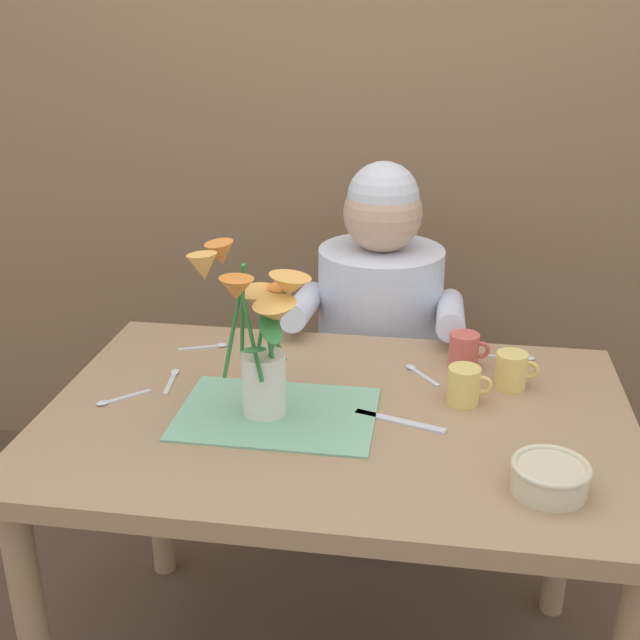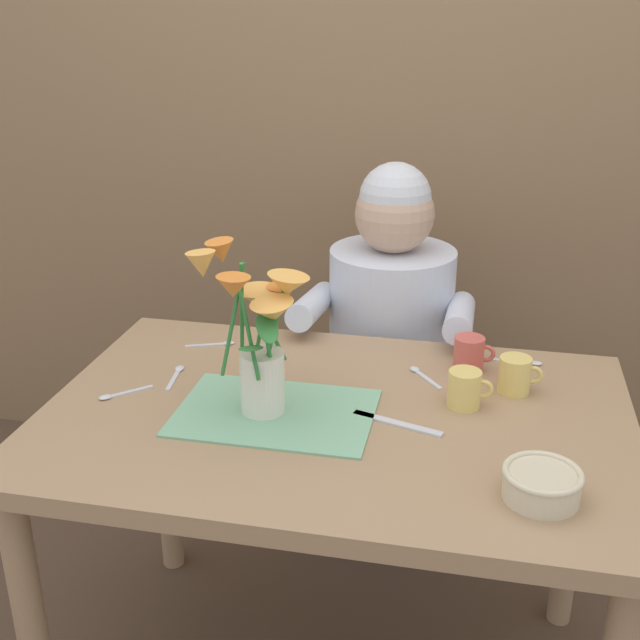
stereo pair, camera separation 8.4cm
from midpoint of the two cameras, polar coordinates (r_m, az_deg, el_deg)
wood_panel_backdrop at (r=2.51m, az=6.96°, el=15.53°), size 4.00×0.10×2.50m
dining_table at (r=1.70m, az=2.52°, el=-9.43°), size 1.20×0.80×0.74m
seated_person at (r=2.27m, az=5.98°, el=-3.23°), size 0.45×0.47×1.14m
striped_placemat at (r=1.64m, az=-1.74°, el=-6.60°), size 0.40×0.28×0.00m
flower_vase at (r=1.57m, az=-2.88°, el=-0.69°), size 0.24×0.20×0.35m
ceramic_bowl at (r=1.44m, az=17.13°, el=-11.05°), size 0.14×0.14×0.06m
dinner_knife at (r=1.62m, az=7.00°, el=-7.33°), size 0.19×0.07×0.00m
coffee_cup at (r=1.85m, az=11.86°, el=-2.38°), size 0.09×0.07×0.08m
tea_cup at (r=1.69m, az=11.68°, el=-4.84°), size 0.09×0.07×0.08m
ceramic_mug at (r=1.77m, az=15.04°, el=-3.81°), size 0.09×0.07×0.08m
spoon_0 at (r=1.93m, az=15.54°, el=-2.93°), size 0.12×0.02×0.01m
spoon_1 at (r=1.82m, az=8.50°, el=-3.84°), size 0.08×0.10×0.01m
spoon_2 at (r=1.82m, az=-8.87°, el=-3.81°), size 0.03×0.12×0.01m
spoon_3 at (r=1.76m, az=-12.88°, el=-5.21°), size 0.10×0.09×0.01m
spoon_4 at (r=1.96m, az=-6.05°, el=-1.72°), size 0.12×0.06×0.01m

